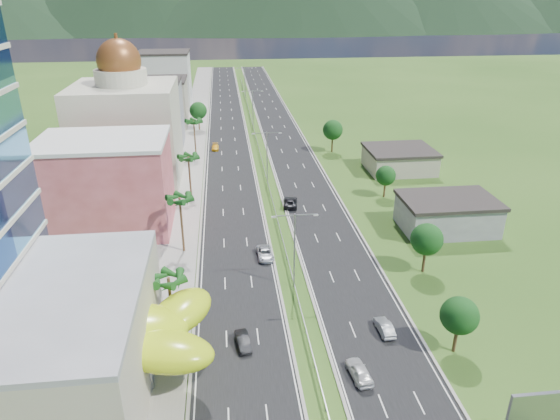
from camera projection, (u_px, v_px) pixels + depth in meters
name	position (u px, v px, depth m)	size (l,w,h in m)	color
ground	(306.00, 333.00, 58.92)	(500.00, 500.00, 0.00)	#2D5119
road_left	(228.00, 134.00, 139.81)	(11.00, 260.00, 0.04)	black
road_right	(281.00, 132.00, 141.38)	(11.00, 260.00, 0.04)	black
sidewalk_left	(193.00, 135.00, 138.80)	(7.00, 260.00, 0.12)	gray
median_guardrail	(259.00, 150.00, 124.00)	(0.10, 216.06, 0.76)	gray
streetlight_median_b	(294.00, 243.00, 65.25)	(6.04, 0.25, 11.00)	gray
streetlight_median_c	(267.00, 152.00, 101.55)	(6.04, 0.25, 11.00)	gray
streetlight_median_d	(253.00, 105.00, 142.40)	(6.04, 0.25, 11.00)	gray
streetlight_median_e	(245.00, 79.00, 183.24)	(6.04, 0.25, 11.00)	gray
lime_canopy	(121.00, 332.00, 51.17)	(18.00, 15.00, 7.40)	#B4D114
pink_shophouse	(107.00, 186.00, 81.99)	(20.00, 15.00, 15.00)	#B64A4C
domed_building	(127.00, 128.00, 101.30)	(20.00, 20.00, 28.70)	beige
midrise_grey	(149.00, 116.00, 125.46)	(16.00, 15.00, 16.00)	gray
midrise_beige	(159.00, 103.00, 146.03)	(16.00, 15.00, 13.00)	#AEA28F
midrise_white	(166.00, 81.00, 165.89)	(16.00, 15.00, 18.00)	silver
billboard	(537.00, 409.00, 42.55)	(5.20, 0.35, 6.20)	gray
shed_near	(447.00, 215.00, 83.51)	(15.00, 10.00, 5.00)	gray
shed_far	(399.00, 161.00, 111.07)	(14.00, 12.00, 4.40)	#AEA28F
palm_tree_b	(169.00, 281.00, 56.24)	(3.60, 3.60, 8.10)	#47301C
palm_tree_c	(180.00, 201.00, 73.81)	(3.60, 3.60, 9.60)	#47301C
palm_tree_d	(188.00, 159.00, 95.08)	(3.60, 3.60, 8.60)	#47301C
palm_tree_e	(194.00, 123.00, 117.45)	(3.60, 3.60, 9.40)	#47301C
leafy_tree_lfar	(198.00, 111.00, 141.25)	(4.90, 4.90, 8.05)	#47301C
leafy_tree_ra	(459.00, 316.00, 54.10)	(4.20, 4.20, 6.90)	#47301C
leafy_tree_rb	(427.00, 239.00, 69.68)	(4.55, 4.55, 7.47)	#47301C
leafy_tree_rc	(386.00, 176.00, 95.74)	(3.85, 3.85, 6.33)	#47301C
leafy_tree_rd	(333.00, 130.00, 122.06)	(4.90, 4.90, 8.05)	#47301C
mountain_ridge	(292.00, 31.00, 473.60)	(860.00, 140.00, 90.00)	black
car_dark_left	(243.00, 341.00, 56.53)	(1.37, 3.94, 1.30)	black
car_silver_mid_left	(265.00, 253.00, 75.18)	(2.29, 4.96, 1.38)	#B0B3B8
car_yellow_far_left	(215.00, 147.00, 125.74)	(1.74, 4.27, 1.24)	gold
car_white_near_right	(359.00, 371.00, 51.94)	(1.79, 4.46, 1.52)	silver
car_silver_right	(384.00, 327.00, 58.84)	(1.43, 4.10, 1.35)	#A6A9AE
car_dark_far_right	(290.00, 202.00, 93.05)	(2.46, 5.35, 1.49)	black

